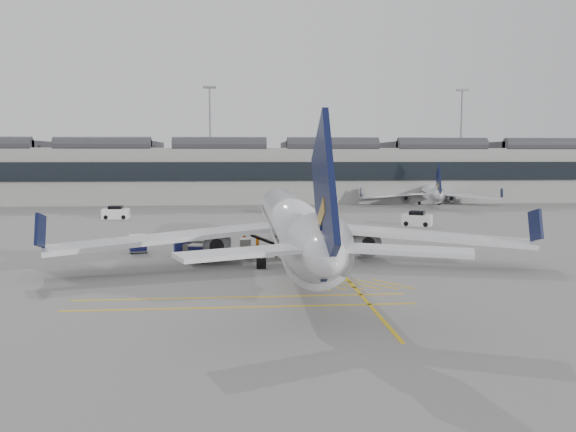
{
  "coord_description": "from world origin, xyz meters",
  "views": [
    {
      "loc": [
        2.03,
        -46.42,
        9.22
      ],
      "look_at": [
        6.18,
        3.08,
        4.0
      ],
      "focal_mm": 35.0,
      "sensor_mm": 36.0,
      "label": 1
    }
  ],
  "objects": [
    {
      "name": "airliner_main",
      "position": [
        6.45,
        1.43,
        3.48
      ],
      "size": [
        40.74,
        44.47,
        11.83
      ],
      "rotation": [
        0.0,
        0.0,
        0.0
      ],
      "color": "white",
      "rests_on": "ground"
    },
    {
      "name": "baggage_cart_a",
      "position": [
        -1.79,
        2.57,
        0.86
      ],
      "size": [
        1.79,
        1.6,
        1.6
      ],
      "rotation": [
        0.0,
        0.0,
        -0.26
      ],
      "color": "gray",
      "rests_on": "ground"
    },
    {
      "name": "service_van_mid",
      "position": [
        8.29,
        46.08,
        0.95
      ],
      "size": [
        3.32,
        4.58,
        2.12
      ],
      "rotation": [
        0.0,
        0.0,
        1.23
      ],
      "color": "white",
      "rests_on": "ground"
    },
    {
      "name": "apron_markings",
      "position": [
        10.0,
        10.0,
        0.01
      ],
      "size": [
        0.25,
        60.0,
        0.01
      ],
      "primitive_type": "cube",
      "color": "gold",
      "rests_on": "ground"
    },
    {
      "name": "ground",
      "position": [
        0.0,
        0.0,
        0.0
      ],
      "size": [
        220.0,
        220.0,
        0.0
      ],
      "primitive_type": "plane",
      "color": "gray",
      "rests_on": "ground"
    },
    {
      "name": "terminal",
      "position": [
        0.0,
        71.93,
        6.14
      ],
      "size": [
        200.0,
        20.45,
        12.4
      ],
      "color": "#9E9E99",
      "rests_on": "ground"
    },
    {
      "name": "belt_loader",
      "position": [
        3.49,
        5.34,
        0.62
      ],
      "size": [
        5.2,
        1.93,
        2.11
      ],
      "rotation": [
        0.0,
        0.0,
        0.05
      ],
      "color": "beige",
      "rests_on": "ground"
    },
    {
      "name": "ramp_agent_b",
      "position": [
        2.27,
        7.04,
        0.85
      ],
      "size": [
        0.98,
        0.86,
        1.71
      ],
      "primitive_type": "imported",
      "rotation": [
        0.0,
        0.0,
        3.43
      ],
      "color": "#E2520B",
      "rests_on": "ground"
    },
    {
      "name": "pushback_tug",
      "position": [
        -1.78,
        5.61,
        0.7
      ],
      "size": [
        3.27,
        2.71,
        1.58
      ],
      "rotation": [
        0.0,
        0.0,
        -0.43
      ],
      "color": "#4E5044",
      "rests_on": "ground"
    },
    {
      "name": "safety_cone_nose",
      "position": [
        9.42,
        18.74,
        0.24
      ],
      "size": [
        0.34,
        0.34,
        0.48
      ],
      "primitive_type": "cone",
      "color": "#F24C0A",
      "rests_on": "ground"
    },
    {
      "name": "ramp_agent_a",
      "position": [
        3.59,
        8.3,
        0.79
      ],
      "size": [
        0.68,
        0.67,
        1.58
      ],
      "primitive_type": "imported",
      "rotation": [
        0.0,
        0.0,
        0.74
      ],
      "color": "orange",
      "rests_on": "ground"
    },
    {
      "name": "safety_cone_engine",
      "position": [
        15.06,
        6.29,
        0.26
      ],
      "size": [
        0.37,
        0.37,
        0.52
      ],
      "primitive_type": "cone",
      "color": "#F24C0A",
      "rests_on": "ground"
    },
    {
      "name": "service_van_left",
      "position": [
        -16.8,
        39.23,
        0.89
      ],
      "size": [
        3.88,
        2.0,
        1.98
      ],
      "rotation": [
        0.0,
        0.0,
        0.02
      ],
      "color": "white",
      "rests_on": "ground"
    },
    {
      "name": "service_van_right",
      "position": [
        25.66,
        27.02,
        0.89
      ],
      "size": [
        4.31,
        3.48,
        1.98
      ],
      "rotation": [
        0.0,
        0.0,
        -0.48
      ],
      "color": "white",
      "rests_on": "ground"
    },
    {
      "name": "light_masts",
      "position": [
        -1.67,
        86.0,
        14.49
      ],
      "size": [
        113.0,
        0.6,
        25.45
      ],
      "color": "slate",
      "rests_on": "ground"
    },
    {
      "name": "baggage_cart_b",
      "position": [
        -1.52,
        6.66,
        0.92
      ],
      "size": [
        1.81,
        1.57,
        1.72
      ],
      "rotation": [
        0.0,
        0.0,
        0.15
      ],
      "color": "gray",
      "rests_on": "ground"
    },
    {
      "name": "baggage_cart_d",
      "position": [
        -7.97,
        8.21,
        0.94
      ],
      "size": [
        2.0,
        1.8,
        1.75
      ],
      "rotation": [
        0.0,
        0.0,
        0.3
      ],
      "color": "gray",
      "rests_on": "ground"
    },
    {
      "name": "baggage_cart_c",
      "position": [
        -3.54,
        6.67,
        0.95
      ],
      "size": [
        1.94,
        1.72,
        1.77
      ],
      "rotation": [
        0.0,
        0.0,
        0.22
      ],
      "color": "gray",
      "rests_on": "ground"
    },
    {
      "name": "airliner_far",
      "position": [
        38.77,
        61.05,
        2.33
      ],
      "size": [
        26.85,
        29.59,
        7.94
      ],
      "rotation": [
        0.0,
        0.0,
        -0.19
      ],
      "color": "white",
      "rests_on": "ground"
    }
  ]
}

